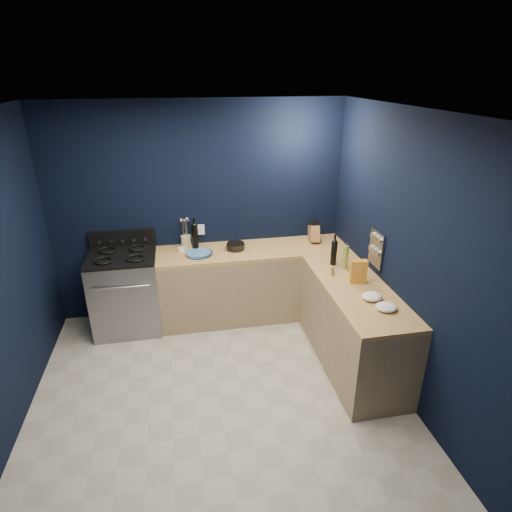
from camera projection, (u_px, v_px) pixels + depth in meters
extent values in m
cube|color=#AAA495|center=(219.00, 398.00, 4.06)|extent=(3.50, 3.50, 0.02)
cube|color=silver|center=(206.00, 111.00, 3.00)|extent=(3.50, 3.50, 0.02)
cube|color=black|center=(200.00, 212.00, 5.11)|extent=(3.50, 0.02, 2.60)
cube|color=black|center=(407.00, 259.00, 3.83)|extent=(0.02, 3.50, 2.60)
cube|color=black|center=(251.00, 443.00, 1.95)|extent=(3.50, 0.02, 2.60)
cube|color=#99815D|center=(253.00, 284.00, 5.27)|extent=(2.30, 0.63, 0.86)
cube|color=olive|center=(253.00, 250.00, 5.09)|extent=(2.30, 0.63, 0.04)
cube|color=#99815D|center=(352.00, 327.00, 4.38)|extent=(0.63, 1.67, 0.86)
cube|color=olive|center=(357.00, 289.00, 4.20)|extent=(0.63, 1.67, 0.04)
cube|color=gray|center=(126.00, 293.00, 4.98)|extent=(0.76, 0.66, 0.92)
cube|color=black|center=(124.00, 307.00, 4.71)|extent=(0.59, 0.02, 0.42)
cube|color=black|center=(121.00, 256.00, 4.79)|extent=(0.76, 0.66, 0.03)
cube|color=black|center=(123.00, 238.00, 5.02)|extent=(0.76, 0.06, 0.20)
cube|color=gray|center=(376.00, 249.00, 4.37)|extent=(0.02, 0.28, 0.38)
cube|color=white|center=(201.00, 230.00, 5.18)|extent=(0.09, 0.02, 0.13)
cylinder|color=teal|center=(199.00, 254.00, 4.91)|extent=(0.35, 0.35, 0.04)
cylinder|color=white|center=(182.00, 249.00, 5.03)|extent=(0.13, 0.13, 0.04)
cylinder|color=beige|center=(186.00, 241.00, 5.12)|extent=(0.13, 0.13, 0.14)
cylinder|color=black|center=(195.00, 238.00, 4.98)|extent=(0.10, 0.10, 0.32)
cylinder|color=black|center=(236.00, 246.00, 5.06)|extent=(0.27, 0.27, 0.08)
cube|color=olive|center=(314.00, 234.00, 5.27)|extent=(0.13, 0.25, 0.25)
cylinder|color=black|center=(334.00, 253.00, 4.63)|extent=(0.08, 0.08, 0.27)
cylinder|color=olive|center=(345.00, 257.00, 4.55)|extent=(0.07, 0.07, 0.26)
cylinder|color=olive|center=(333.00, 271.00, 4.43)|extent=(0.05, 0.05, 0.09)
cylinder|color=olive|center=(350.00, 268.00, 4.49)|extent=(0.05, 0.05, 0.09)
cube|color=maroon|center=(358.00, 271.00, 4.24)|extent=(0.18, 0.11, 0.24)
ellipsoid|color=white|center=(372.00, 297.00, 3.95)|extent=(0.21, 0.18, 0.07)
ellipsoid|color=white|center=(386.00, 307.00, 3.78)|extent=(0.25, 0.24, 0.06)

